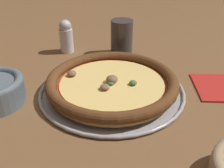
# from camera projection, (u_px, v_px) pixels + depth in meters

# --- Properties ---
(ground_plane) EXTENTS (3.00, 3.00, 0.00)m
(ground_plane) POSITION_uv_depth(u_px,v_px,m) (112.00, 92.00, 0.63)
(ground_plane) COLOR brown
(pizza_tray) EXTENTS (0.35, 0.35, 0.01)m
(pizza_tray) POSITION_uv_depth(u_px,v_px,m) (112.00, 90.00, 0.63)
(pizza_tray) COLOR #9E9EA3
(pizza_tray) RESTS_ON ground_plane
(pizza) EXTENTS (0.31, 0.31, 0.03)m
(pizza) POSITION_uv_depth(u_px,v_px,m) (112.00, 83.00, 0.62)
(pizza) COLOR tan
(pizza) RESTS_ON pizza_tray
(drinking_cup) EXTENTS (0.07, 0.07, 0.11)m
(drinking_cup) POSITION_uv_depth(u_px,v_px,m) (122.00, 38.00, 0.81)
(drinking_cup) COLOR #383333
(drinking_cup) RESTS_ON ground_plane
(napkin) EXTENTS (0.15, 0.13, 0.01)m
(napkin) POSITION_uv_depth(u_px,v_px,m) (215.00, 86.00, 0.65)
(napkin) COLOR #B2231E
(napkin) RESTS_ON ground_plane
(pepper_shaker) EXTENTS (0.04, 0.04, 0.10)m
(pepper_shaker) POSITION_uv_depth(u_px,v_px,m) (66.00, 36.00, 0.83)
(pepper_shaker) COLOR silver
(pepper_shaker) RESTS_ON ground_plane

